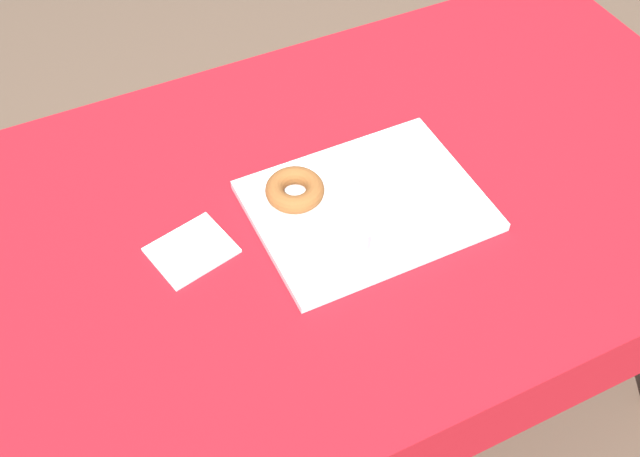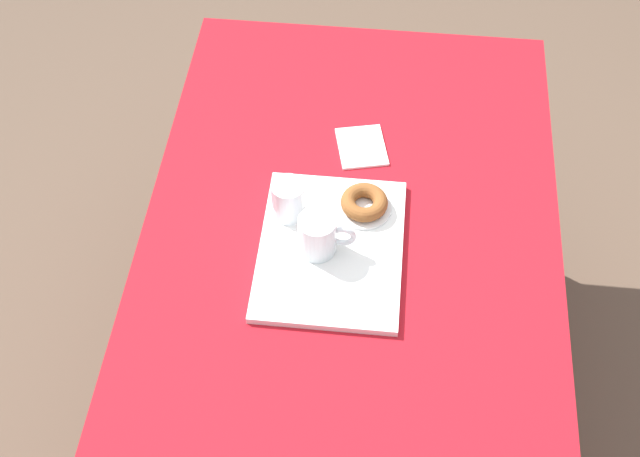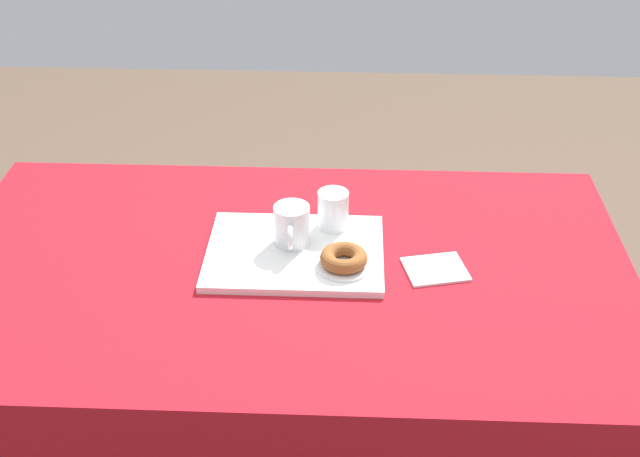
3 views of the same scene
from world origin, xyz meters
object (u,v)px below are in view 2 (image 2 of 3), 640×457
(donut_plate_left, at_px, (364,208))
(tea_mug_left, at_px, (318,236))
(water_glass_near, at_px, (288,201))
(sugar_donut_left, at_px, (364,202))
(serving_tray, at_px, (331,249))
(paper_napkin, at_px, (362,147))
(dining_table, at_px, (347,285))

(donut_plate_left, bearing_deg, tea_mug_left, 143.06)
(water_glass_near, relative_size, donut_plate_left, 0.75)
(tea_mug_left, relative_size, sugar_donut_left, 1.18)
(water_glass_near, xyz_separation_m, sugar_donut_left, (0.03, -0.16, -0.02))
(serving_tray, height_order, sugar_donut_left, sugar_donut_left)
(sugar_donut_left, height_order, paper_napkin, sugar_donut_left)
(sugar_donut_left, bearing_deg, paper_napkin, 5.40)
(dining_table, distance_m, serving_tray, 0.11)
(paper_napkin, bearing_deg, donut_plate_left, -174.60)
(donut_plate_left, xyz_separation_m, sugar_donut_left, (0.00, 0.00, 0.02))
(water_glass_near, height_order, donut_plate_left, water_glass_near)
(sugar_donut_left, relative_size, paper_napkin, 0.79)
(dining_table, bearing_deg, paper_napkin, -0.91)
(water_glass_near, distance_m, donut_plate_left, 0.17)
(serving_tray, xyz_separation_m, tea_mug_left, (-0.01, 0.03, 0.05))
(dining_table, distance_m, donut_plate_left, 0.17)
(dining_table, relative_size, paper_napkin, 11.79)
(water_glass_near, distance_m, paper_napkin, 0.28)
(tea_mug_left, bearing_deg, sugar_donut_left, -36.94)
(tea_mug_left, bearing_deg, serving_tray, -73.26)
(serving_tray, relative_size, sugar_donut_left, 3.81)
(sugar_donut_left, bearing_deg, tea_mug_left, 143.06)
(tea_mug_left, xyz_separation_m, water_glass_near, (0.09, 0.07, -0.00))
(water_glass_near, bearing_deg, tea_mug_left, -140.75)
(dining_table, height_order, tea_mug_left, tea_mug_left)
(dining_table, distance_m, paper_napkin, 0.34)
(donut_plate_left, height_order, sugar_donut_left, sugar_donut_left)
(donut_plate_left, bearing_deg, serving_tray, 150.49)
(water_glass_near, bearing_deg, donut_plate_left, -80.23)
(dining_table, relative_size, donut_plate_left, 12.69)
(dining_table, xyz_separation_m, sugar_donut_left, (0.13, -0.02, 0.13))
(serving_tray, height_order, donut_plate_left, donut_plate_left)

